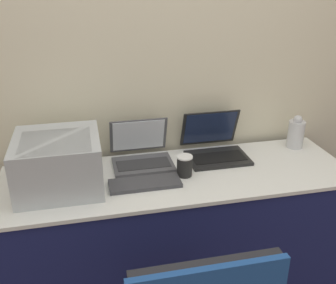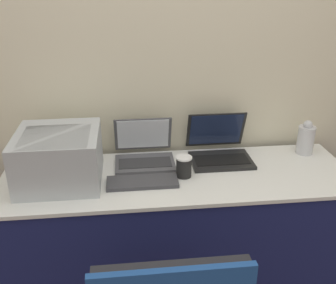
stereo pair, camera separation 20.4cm
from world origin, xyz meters
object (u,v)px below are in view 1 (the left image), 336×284
Objects in this scene: laptop_left at (141,154)px; laptop_right at (215,147)px; metal_pitcher at (296,133)px; coffee_cup at (184,166)px; external_keyboard at (145,183)px; printer at (58,161)px.

laptop_left is 0.96× the size of laptop_right.
laptop_left is 0.95m from metal_pitcher.
laptop_left is 2.94× the size of coffee_cup.
external_keyboard is 1.01m from metal_pitcher.
external_keyboard is at bearing -95.44° from laptop_left.
printer reaches higher than external_keyboard.
external_keyboard is 0.23m from coffee_cup.
coffee_cup is at bearing -46.42° from laptop_left.
laptop_right is at bearing 29.51° from external_keyboard.
printer is 1.20× the size of laptop_right.
laptop_right is 0.53m from external_keyboard.
laptop_left reaches higher than metal_pitcher.
printer is 2.00× the size of metal_pitcher.
printer is 0.89m from laptop_right.
coffee_cup is at bearing -139.50° from laptop_right.
laptop_left is at bearing 179.87° from metal_pitcher.
external_keyboard is 3.23× the size of coffee_cup.
laptop_left is at bearing 84.56° from external_keyboard.
metal_pitcher is (0.75, 0.20, 0.04)m from coffee_cup.
external_keyboard is 1.77× the size of metal_pitcher.
coffee_cup is (-0.24, -0.20, 0.00)m from laptop_right.
printer is 0.44m from external_keyboard.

